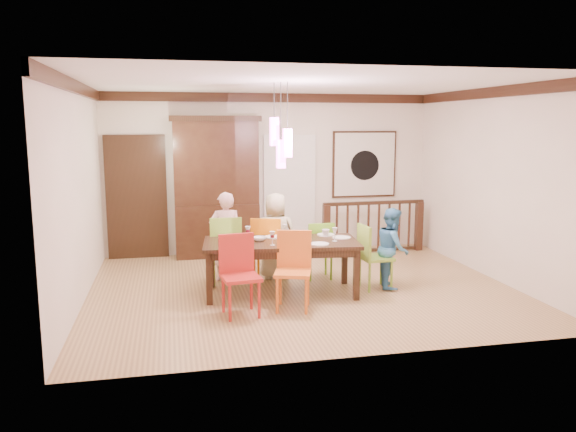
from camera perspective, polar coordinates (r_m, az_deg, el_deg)
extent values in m
plane|color=#957148|center=(8.21, 1.39, -7.32)|extent=(6.00, 6.00, 0.00)
plane|color=white|center=(7.89, 1.48, 13.32)|extent=(6.00, 6.00, 0.00)
plane|color=beige|center=(10.36, -1.78, 4.32)|extent=(6.00, 0.00, 6.00)
plane|color=beige|center=(7.80, -20.57, 2.10)|extent=(0.00, 5.00, 5.00)
plane|color=beige|center=(9.09, 20.19, 3.06)|extent=(0.00, 5.00, 5.00)
cube|color=black|center=(10.20, -15.10, 1.67)|extent=(1.04, 0.07, 2.24)
cube|color=silver|center=(10.43, 0.16, 2.15)|extent=(0.97, 0.05, 2.22)
cube|color=black|center=(10.78, 7.75, 5.23)|extent=(1.25, 0.04, 1.25)
cube|color=silver|center=(10.76, 7.79, 5.22)|extent=(1.18, 0.02, 1.18)
cylinder|color=black|center=(10.74, 7.82, 5.11)|extent=(0.56, 0.01, 0.56)
cube|color=#FF4CCA|center=(7.64, -1.40, 8.57)|extent=(0.11, 0.11, 0.38)
cylinder|color=black|center=(7.65, -1.42, 11.72)|extent=(0.01, 0.01, 0.46)
cube|color=#FF4CCA|center=(7.58, -0.06, 7.43)|extent=(0.11, 0.11, 0.38)
cylinder|color=black|center=(7.58, -0.06, 11.18)|extent=(0.01, 0.01, 0.61)
cube|color=#FF4CCA|center=(7.62, -0.73, 6.31)|extent=(0.11, 0.11, 0.38)
cylinder|color=black|center=(7.61, -0.74, 10.60)|extent=(0.01, 0.01, 0.76)
cube|color=black|center=(7.78, -0.71, -2.74)|extent=(2.21, 1.19, 0.05)
cube|color=black|center=(8.13, -8.09, -5.02)|extent=(0.09, 0.09, 0.70)
cube|color=black|center=(8.48, 5.30, -4.37)|extent=(0.09, 0.09, 0.70)
cube|color=black|center=(7.35, -7.65, -6.54)|extent=(0.09, 0.09, 0.70)
cube|color=black|center=(7.74, 7.07, -5.73)|extent=(0.09, 0.09, 0.70)
cube|color=black|center=(8.20, -1.29, -2.65)|extent=(1.92, 0.25, 0.10)
cube|color=black|center=(7.39, -0.07, -3.98)|extent=(1.92, 0.25, 0.10)
cube|color=#7DB236|center=(8.43, -6.42, -3.48)|extent=(0.46, 0.46, 0.04)
cube|color=#7DB236|center=(8.37, -6.45, -1.66)|extent=(0.46, 0.05, 0.50)
cylinder|color=#7DB236|center=(8.29, -7.54, -5.50)|extent=(0.04, 0.04, 0.48)
cylinder|color=#7DB236|center=(8.33, -4.98, -5.39)|extent=(0.04, 0.04, 0.48)
cylinder|color=#7DB236|center=(8.65, -7.73, -4.88)|extent=(0.04, 0.04, 0.48)
cylinder|color=#7DB236|center=(8.69, -5.28, -4.78)|extent=(0.04, 0.04, 0.48)
cube|color=orange|center=(8.47, -2.05, -3.45)|extent=(0.57, 0.57, 0.04)
cube|color=orange|center=(8.41, -2.06, -1.69)|extent=(0.44, 0.18, 0.49)
cylinder|color=orange|center=(8.33, -3.05, -5.42)|extent=(0.04, 0.04, 0.47)
cylinder|color=orange|center=(8.39, -0.60, -5.30)|extent=(0.04, 0.04, 0.47)
cylinder|color=orange|center=(8.67, -3.43, -4.82)|extent=(0.04, 0.04, 0.47)
cylinder|color=orange|center=(8.73, -1.07, -4.71)|extent=(0.04, 0.04, 0.47)
cube|color=#6AB323|center=(8.64, 3.11, -3.54)|extent=(0.41, 0.41, 0.04)
cube|color=#6AB323|center=(8.59, 3.12, -1.99)|extent=(0.40, 0.05, 0.44)
cylinder|color=#6AB323|center=(8.50, 2.32, -5.28)|extent=(0.03, 0.03, 0.42)
cylinder|color=#6AB323|center=(8.58, 4.43, -5.15)|extent=(0.03, 0.03, 0.42)
cylinder|color=#6AB323|center=(8.80, 1.80, -4.76)|extent=(0.03, 0.03, 0.42)
cylinder|color=#6AB323|center=(8.88, 3.84, -4.65)|extent=(0.03, 0.03, 0.42)
cube|color=#AE231D|center=(6.97, -4.83, -6.25)|extent=(0.50, 0.50, 0.04)
cube|color=#AE231D|center=(6.90, -4.86, -4.10)|extent=(0.45, 0.10, 0.49)
cylinder|color=#AE231D|center=(6.85, -6.14, -8.71)|extent=(0.04, 0.04, 0.47)
cylinder|color=#AE231D|center=(6.89, -3.09, -8.55)|extent=(0.04, 0.04, 0.47)
cylinder|color=#AE231D|center=(7.19, -6.44, -7.83)|extent=(0.04, 0.04, 0.47)
cylinder|color=#AE231D|center=(7.23, -3.54, -7.68)|extent=(0.04, 0.04, 0.47)
cube|color=orange|center=(7.17, 0.50, -5.79)|extent=(0.56, 0.56, 0.04)
cube|color=orange|center=(7.10, 0.50, -3.70)|extent=(0.44, 0.17, 0.49)
cylinder|color=orange|center=(7.03, -0.65, -8.18)|extent=(0.04, 0.04, 0.47)
cylinder|color=orange|center=(7.11, 2.26, -7.99)|extent=(0.04, 0.04, 0.47)
cylinder|color=orange|center=(7.37, -1.20, -7.35)|extent=(0.04, 0.04, 0.47)
cylinder|color=orange|center=(7.44, 1.57, -7.18)|extent=(0.04, 0.04, 0.47)
cube|color=#83B136|center=(8.18, 8.92, -4.22)|extent=(0.45, 0.45, 0.04)
cube|color=#83B136|center=(8.12, 8.96, -2.49)|extent=(0.07, 0.42, 0.46)
cylinder|color=#83B136|center=(8.02, 8.16, -6.17)|extent=(0.04, 0.04, 0.44)
cylinder|color=#83B136|center=(8.14, 10.43, -6.00)|extent=(0.04, 0.04, 0.44)
cylinder|color=#83B136|center=(8.33, 7.36, -5.57)|extent=(0.04, 0.04, 0.44)
cylinder|color=#83B136|center=(8.45, 9.55, -5.41)|extent=(0.04, 0.04, 0.44)
cube|color=black|center=(10.14, -7.19, -1.42)|extent=(1.48, 0.44, 0.95)
cube|color=black|center=(10.01, -7.34, 5.44)|extent=(1.48, 0.40, 1.48)
cube|color=black|center=(10.20, -7.43, 5.51)|extent=(1.27, 0.02, 1.27)
cube|color=black|center=(9.99, -7.43, 9.79)|extent=(1.58, 0.44, 0.10)
cube|color=black|center=(10.16, 3.85, -1.43)|extent=(0.12, 0.12, 0.92)
cube|color=black|center=(10.80, 13.22, -1.02)|extent=(0.12, 0.12, 0.92)
cube|color=black|center=(10.37, 8.74, 1.33)|extent=(1.95, 0.15, 0.06)
cube|color=black|center=(10.53, 8.63, -3.42)|extent=(1.83, 0.12, 0.05)
imported|color=beige|center=(8.51, -6.35, -2.08)|extent=(0.50, 0.33, 1.35)
imported|color=#B9B38C|center=(8.57, -1.25, -2.03)|extent=(0.70, 0.50, 1.33)
imported|color=#4286BA|center=(8.26, 10.56, -3.20)|extent=(0.58, 0.66, 1.16)
imported|color=yellow|center=(7.64, 0.97, -2.46)|extent=(0.38, 0.38, 0.08)
imported|color=white|center=(7.79, -2.91, -2.34)|extent=(0.18, 0.18, 0.06)
imported|color=silver|center=(7.56, -4.50, -2.55)|extent=(0.12, 0.12, 0.10)
imported|color=silver|center=(8.11, 3.85, -1.72)|extent=(0.13, 0.13, 0.10)
cylinder|color=white|center=(7.98, -6.21, -2.25)|extent=(0.26, 0.26, 0.01)
cylinder|color=white|center=(8.03, -1.46, -2.13)|extent=(0.26, 0.26, 0.01)
cylinder|color=white|center=(8.20, 3.89, -1.91)|extent=(0.26, 0.26, 0.01)
cylinder|color=white|center=(7.31, -6.10, -3.31)|extent=(0.26, 0.26, 0.01)
cylinder|color=white|center=(7.56, 3.22, -2.86)|extent=(0.26, 0.26, 0.01)
cylinder|color=white|center=(8.01, 5.46, -2.19)|extent=(0.26, 0.26, 0.01)
cube|color=#D83359|center=(7.41, 0.00, -3.09)|extent=(0.18, 0.14, 0.01)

